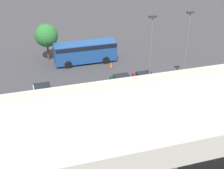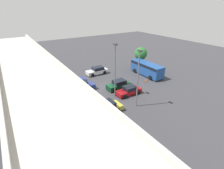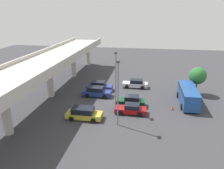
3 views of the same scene
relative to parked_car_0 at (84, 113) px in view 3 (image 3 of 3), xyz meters
name	(u,v)px [view 3 (image 3 of 3)]	position (x,y,z in m)	size (l,w,h in m)	color
ground_plane	(121,101)	(6.81, -4.25, -0.77)	(102.53, 102.53, 0.00)	#38383D
highway_overpass	(48,64)	(6.81, 7.80, 4.97)	(48.97, 7.31, 7.03)	#BCB7AD
parked_car_0	(84,113)	(0.00, 0.00, 0.00)	(2.24, 4.84, 1.61)	gold
parked_car_1	(131,109)	(2.61, -6.19, -0.10)	(2.03, 4.41, 1.43)	maroon
parked_car_2	(131,101)	(5.31, -5.98, -0.03)	(2.05, 4.32, 1.60)	#0C381E
parked_car_3	(96,92)	(8.14, 0.15, 0.02)	(2.11, 4.87, 1.68)	navy
parked_car_4	(99,86)	(11.14, 0.33, 0.01)	(2.13, 4.59, 1.66)	navy
parked_car_5	(135,84)	(13.65, -6.13, -0.03)	(2.01, 4.69, 1.58)	silver
shuttle_bus	(188,94)	(7.49, -14.70, 0.80)	(7.81, 2.62, 2.64)	#1E478C
lamp_post_near_aisle	(118,89)	(-1.00, -4.79, 4.16)	(0.70, 0.35, 8.48)	slate
lamp_post_mid_lot	(116,77)	(3.35, -3.88, 4.25)	(0.70, 0.35, 8.66)	slate
tree_front_centre	(198,76)	(11.96, -16.78, 2.58)	(2.92, 2.92, 4.82)	brown
traffic_cone	(172,108)	(4.81, -12.14, -0.45)	(0.44, 0.44, 0.70)	black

